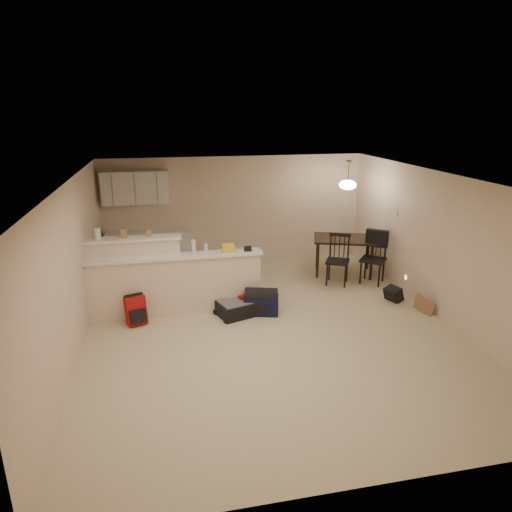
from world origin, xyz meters
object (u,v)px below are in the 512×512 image
object	(u,v)px
dining_chair_near	(338,260)
dining_table	(344,242)
suitcase	(240,308)
red_backpack	(136,310)
navy_duffel	(261,305)
black_daypack	(393,294)
pendant_lamp	(348,184)
dining_chair_far	(373,258)

from	to	relation	value
dining_chair_near	dining_table	bearing A→B (deg)	86.04
suitcase	red_backpack	world-z (taller)	red_backpack
dining_chair_near	navy_duffel	distance (m)	2.20
dining_table	red_backpack	xyz separation A→B (m)	(-4.41, -1.64, -0.47)
dining_chair_near	black_daypack	bearing A→B (deg)	-27.31
dining_table	red_backpack	bearing A→B (deg)	-140.91
pendant_lamp	navy_duffel	world-z (taller)	pendant_lamp
red_backpack	black_daypack	world-z (taller)	red_backpack
dining_table	suitcase	size ratio (longest dim) A/B	1.99
red_backpack	black_daypack	size ratio (longest dim) A/B	1.64
pendant_lamp	navy_duffel	bearing A→B (deg)	-143.00
dining_table	suitcase	xyz separation A→B (m)	(-2.61, -1.64, -0.59)
dining_chair_near	red_backpack	size ratio (longest dim) A/B	2.13
dining_chair_near	pendant_lamp	bearing A→B (deg)	86.04
red_backpack	black_daypack	distance (m)	4.77
dining_chair_near	black_daypack	size ratio (longest dim) A/B	3.49
pendant_lamp	black_daypack	bearing A→B (deg)	-77.48
dining_chair_far	red_backpack	bearing A→B (deg)	-128.58
navy_duffel	black_daypack	bearing A→B (deg)	16.56
dining_chair_near	dining_chair_far	size ratio (longest dim) A/B	0.97
red_backpack	navy_duffel	size ratio (longest dim) A/B	0.81
pendant_lamp	suitcase	xyz separation A→B (m)	(-2.61, -1.64, -1.86)
dining_chair_far	suitcase	distance (m)	3.17
suitcase	dining_table	bearing A→B (deg)	13.47
red_backpack	navy_duffel	distance (m)	2.18
red_backpack	navy_duffel	bearing A→B (deg)	-19.15
suitcase	red_backpack	bearing A→B (deg)	161.27
suitcase	navy_duffel	bearing A→B (deg)	-24.18
pendant_lamp	red_backpack	world-z (taller)	pendant_lamp
dining_chair_far	black_daypack	xyz separation A→B (m)	(-0.01, -0.97, -0.41)
navy_duffel	suitcase	bearing A→B (deg)	-169.70
dining_table	dining_chair_far	xyz separation A→B (m)	(0.38, -0.67, -0.18)
red_backpack	pendant_lamp	bearing A→B (deg)	2.26
dining_table	black_daypack	xyz separation A→B (m)	(0.36, -1.64, -0.59)
pendant_lamp	black_daypack	xyz separation A→B (m)	(0.36, -1.64, -1.86)
pendant_lamp	dining_chair_far	bearing A→B (deg)	-60.74
dining_table	black_daypack	distance (m)	1.78
dining_chair_far	navy_duffel	distance (m)	2.82
dining_chair_far	black_daypack	distance (m)	1.05
suitcase	dining_chair_near	bearing A→B (deg)	6.65
pendant_lamp	black_daypack	distance (m)	2.51
pendant_lamp	suitcase	size ratio (longest dim) A/B	0.81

